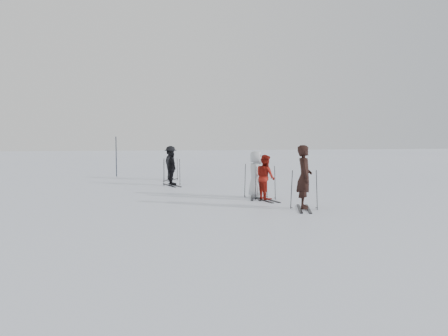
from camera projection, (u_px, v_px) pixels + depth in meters
The scene contains 12 objects.
ground at pixel (229, 196), 16.64m from camera, with size 120.00×120.00×0.00m, color silver.
skier_near_dark at pixel (304, 178), 13.48m from camera, with size 0.72×0.47×1.96m, color black.
skier_red at pixel (265, 178), 15.50m from camera, with size 0.77×0.60×1.59m, color maroon.
skier_grey at pixel (256, 175), 16.08m from camera, with size 0.84×0.54×1.71m, color #B8BEC2.
skier_uphill_left at pixel (172, 169), 20.18m from camera, with size 0.90×0.38×1.54m, color black.
skier_uphill_far at pixel (171, 163), 22.86m from camera, with size 1.14×0.65×1.76m, color black.
skis_near_dark at pixel (304, 189), 13.51m from camera, with size 0.91×1.73×1.26m, color black, non-canonical shape.
skis_red at pixel (265, 183), 15.52m from camera, with size 0.91×1.72×1.25m, color black, non-canonical shape.
skis_grey at pixel (256, 180), 16.10m from camera, with size 0.95×1.79×1.30m, color black, non-canonical shape.
skis_uphill_left at pixel (172, 172), 20.19m from camera, with size 0.92×1.74×1.27m, color black, non-canonical shape.
skis_uphill_far at pixel (171, 169), 22.88m from camera, with size 0.86×1.62×1.18m, color black, non-canonical shape.
piste_marker at pixel (116, 157), 24.95m from camera, with size 0.05×0.05×2.28m, color black.
Camera 1 is at (-3.54, -16.15, 2.22)m, focal length 35.00 mm.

